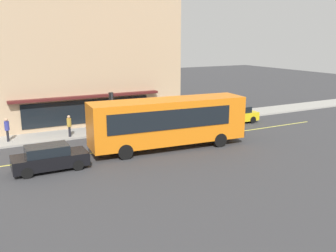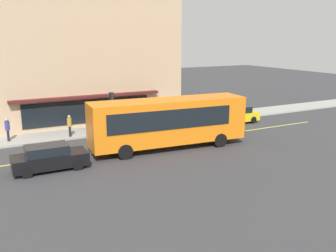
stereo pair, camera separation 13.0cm
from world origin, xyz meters
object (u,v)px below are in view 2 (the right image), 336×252
bus (169,121)px  pedestrian_mid_block (69,124)px  car_black (49,158)px  pedestrian_at_corner (7,127)px  traffic_light (112,102)px  car_yellow (236,115)px

bus → pedestrian_mid_block: bearing=133.8°
bus → pedestrian_mid_block: 8.12m
car_black → pedestrian_mid_block: (2.71, 6.44, 0.43)m
pedestrian_mid_block → pedestrian_at_corner: pedestrian_at_corner is taller
traffic_light → car_black: bearing=-133.5°
bus → traffic_light: bearing=109.3°
bus → pedestrian_mid_block: (-5.59, 5.84, -0.82)m
car_yellow → car_black: same height
traffic_light → car_black: traffic_light is taller
bus → pedestrian_at_corner: (-9.94, 6.65, -0.77)m
traffic_light → pedestrian_at_corner: size_ratio=1.82×
car_black → pedestrian_at_corner: 7.46m
pedestrian_mid_block → car_black: bearing=-112.8°
traffic_light → car_black: 9.21m
pedestrian_mid_block → car_yellow: bearing=-6.5°
car_yellow → car_black: bearing=-164.6°
car_yellow → pedestrian_at_corner: (-18.99, 2.49, 0.47)m
bus → car_black: 8.41m
bus → car_yellow: bus is taller
car_black → bus: bearing=4.2°
car_black → pedestrian_at_corner: size_ratio=2.45×
pedestrian_mid_block → pedestrian_at_corner: (-4.35, 0.81, 0.04)m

